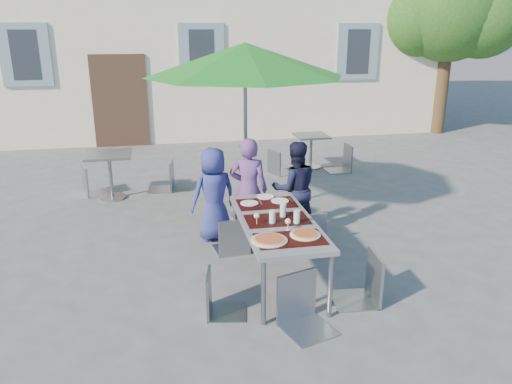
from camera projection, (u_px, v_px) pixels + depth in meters
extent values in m
plane|color=#4B4C4E|center=(268.00, 281.00, 5.77)|extent=(90.00, 90.00, 0.00)
cube|color=beige|center=(188.00, 3.00, 15.38)|extent=(13.00, 8.00, 7.00)
cube|color=#402C1F|center=(120.00, 101.00, 12.01)|extent=(1.30, 0.06, 2.20)
cube|color=gray|center=(25.00, 55.00, 11.29)|extent=(1.10, 0.06, 1.40)
cube|color=#262B33|center=(25.00, 55.00, 11.27)|extent=(0.60, 0.04, 1.10)
cube|color=gray|center=(202.00, 53.00, 12.03)|extent=(1.10, 0.06, 1.40)
cube|color=#262B33|center=(202.00, 53.00, 12.01)|extent=(0.60, 0.04, 1.10)
cube|color=gray|center=(358.00, 52.00, 12.78)|extent=(1.10, 0.06, 1.40)
cube|color=#262B33|center=(358.00, 52.00, 12.76)|extent=(0.60, 0.04, 1.10)
cylinder|color=#4B3620|center=(442.00, 81.00, 13.52)|extent=(0.36, 0.36, 2.80)
sphere|color=#1E4D14|center=(451.00, 7.00, 12.92)|extent=(2.80, 2.80, 2.80)
sphere|color=#1E4D14|center=(415.00, 19.00, 13.15)|extent=(2.00, 2.00, 2.00)
sphere|color=#1E4D14|center=(483.00, 15.00, 12.74)|extent=(2.20, 2.20, 2.20)
cube|color=#4E4E54|center=(277.00, 222.00, 5.58)|extent=(0.80, 1.85, 0.05)
cylinder|color=gray|center=(264.00, 293.00, 4.83)|extent=(0.05, 0.05, 0.70)
cylinder|color=gray|center=(330.00, 286.00, 4.96)|extent=(0.05, 0.05, 0.70)
cylinder|color=gray|center=(236.00, 226.00, 6.44)|extent=(0.05, 0.05, 0.70)
cylinder|color=gray|center=(286.00, 223.00, 6.57)|extent=(0.05, 0.05, 0.70)
cube|color=black|center=(290.00, 239.00, 5.06)|extent=(0.70, 0.42, 0.01)
cube|color=black|center=(277.00, 220.00, 5.57)|extent=(0.70, 0.42, 0.01)
cube|color=black|center=(267.00, 203.00, 6.08)|extent=(0.70, 0.42, 0.01)
cylinder|color=white|center=(269.00, 240.00, 5.01)|extent=(0.37, 0.37, 0.01)
cylinder|color=tan|center=(269.00, 239.00, 5.01)|extent=(0.33, 0.33, 0.01)
cylinder|color=#9F2A0F|center=(269.00, 238.00, 5.00)|extent=(0.29, 0.29, 0.01)
cylinder|color=white|center=(305.00, 235.00, 5.14)|extent=(0.32, 0.32, 0.01)
cylinder|color=tan|center=(305.00, 234.00, 5.14)|extent=(0.28, 0.28, 0.01)
cylinder|color=maroon|center=(305.00, 233.00, 5.13)|extent=(0.24, 0.24, 0.01)
cylinder|color=silver|center=(272.00, 217.00, 5.45)|extent=(0.07, 0.07, 0.15)
cylinder|color=silver|center=(283.00, 211.00, 5.64)|extent=(0.07, 0.07, 0.15)
cylinder|color=silver|center=(297.00, 217.00, 5.45)|extent=(0.07, 0.07, 0.15)
cylinder|color=silver|center=(257.00, 224.00, 5.44)|extent=(0.06, 0.06, 0.00)
cylinder|color=silver|center=(257.00, 221.00, 5.43)|extent=(0.01, 0.01, 0.08)
sphere|color=silver|center=(257.00, 216.00, 5.41)|extent=(0.06, 0.06, 0.06)
cylinder|color=silver|center=(288.00, 230.00, 5.29)|extent=(0.06, 0.06, 0.00)
cylinder|color=silver|center=(288.00, 227.00, 5.28)|extent=(0.01, 0.01, 0.08)
sphere|color=silver|center=(288.00, 221.00, 5.26)|extent=(0.06, 0.06, 0.06)
cylinder|color=white|center=(249.00, 203.00, 6.07)|extent=(0.22, 0.22, 0.01)
cube|color=#A7A9AF|center=(261.00, 202.00, 6.10)|extent=(0.02, 0.18, 0.00)
cylinder|color=white|center=(280.00, 201.00, 6.15)|extent=(0.22, 0.22, 0.01)
cube|color=#A7A9AF|center=(291.00, 200.00, 6.18)|extent=(0.02, 0.18, 0.00)
cylinder|color=white|center=(265.00, 197.00, 6.30)|extent=(0.22, 0.22, 0.01)
cube|color=#A7A9AF|center=(276.00, 196.00, 6.33)|extent=(0.02, 0.18, 0.00)
imported|color=navy|center=(214.00, 194.00, 6.76)|extent=(0.72, 0.58, 1.29)
imported|color=#663D7E|center=(249.00, 190.00, 6.72)|extent=(0.60, 0.49, 1.43)
imported|color=#171933|center=(295.00, 189.00, 6.91)|extent=(0.66, 0.40, 1.34)
cube|color=gray|center=(230.00, 218.00, 6.45)|extent=(0.46, 0.46, 0.03)
cube|color=gray|center=(234.00, 205.00, 6.19)|extent=(0.42, 0.08, 0.49)
cylinder|color=gray|center=(240.00, 228.00, 6.73)|extent=(0.02, 0.02, 0.44)
cylinder|color=gray|center=(214.00, 231.00, 6.63)|extent=(0.02, 0.02, 0.44)
cylinder|color=gray|center=(248.00, 238.00, 6.41)|extent=(0.02, 0.02, 0.44)
cylinder|color=gray|center=(221.00, 242.00, 6.30)|extent=(0.02, 0.02, 0.44)
cube|color=gray|center=(260.00, 216.00, 6.65)|extent=(0.46, 0.46, 0.03)
cube|color=gray|center=(260.00, 204.00, 6.41)|extent=(0.37, 0.12, 0.45)
cylinder|color=gray|center=(272.00, 226.00, 6.87)|extent=(0.02, 0.02, 0.40)
cylinder|color=gray|center=(249.00, 225.00, 6.88)|extent=(0.02, 0.02, 0.40)
cylinder|color=gray|center=(272.00, 235.00, 6.56)|extent=(0.02, 0.02, 0.40)
cylinder|color=gray|center=(247.00, 234.00, 6.57)|extent=(0.02, 0.02, 0.40)
cube|color=gray|center=(309.00, 213.00, 6.74)|extent=(0.41, 0.41, 0.03)
cube|color=gray|center=(314.00, 201.00, 6.50)|extent=(0.38, 0.05, 0.46)
cylinder|color=gray|center=(315.00, 222.00, 7.00)|extent=(0.02, 0.02, 0.40)
cylinder|color=gray|center=(293.00, 224.00, 6.92)|extent=(0.02, 0.02, 0.40)
cylinder|color=gray|center=(324.00, 231.00, 6.69)|extent=(0.02, 0.02, 0.40)
cylinder|color=gray|center=(301.00, 233.00, 6.61)|extent=(0.02, 0.02, 0.40)
cube|color=gray|center=(227.00, 277.00, 5.01)|extent=(0.45, 0.45, 0.03)
cube|color=gray|center=(208.00, 256.00, 4.93)|extent=(0.09, 0.38, 0.46)
cylinder|color=gray|center=(243.00, 304.00, 4.92)|extent=(0.02, 0.02, 0.40)
cylinder|color=gray|center=(243.00, 287.00, 5.23)|extent=(0.02, 0.02, 0.40)
cylinder|color=gray|center=(210.00, 304.00, 4.91)|extent=(0.02, 0.02, 0.40)
cylinder|color=gray|center=(212.00, 288.00, 5.23)|extent=(0.02, 0.02, 0.40)
cube|color=gray|center=(356.00, 260.00, 5.21)|extent=(0.49, 0.49, 0.03)
cube|color=gray|center=(378.00, 235.00, 5.15)|extent=(0.07, 0.45, 0.54)
cylinder|color=gray|center=(332.00, 274.00, 5.45)|extent=(0.02, 0.02, 0.47)
cylinder|color=gray|center=(342.00, 291.00, 5.08)|extent=(0.02, 0.02, 0.47)
cylinder|color=gray|center=(366.00, 272.00, 5.49)|extent=(0.02, 0.02, 0.47)
cylinder|color=gray|center=(379.00, 289.00, 5.12)|extent=(0.02, 0.02, 0.47)
cube|color=gray|center=(310.00, 287.00, 4.68)|extent=(0.56, 0.56, 0.03)
cube|color=gray|center=(298.00, 252.00, 4.78)|extent=(0.44, 0.17, 0.53)
cylinder|color=gray|center=(303.00, 325.00, 4.51)|extent=(0.02, 0.02, 0.47)
cylinder|color=gray|center=(337.00, 314.00, 4.69)|extent=(0.02, 0.02, 0.47)
cylinder|color=gray|center=(281.00, 305.00, 4.83)|extent=(0.02, 0.02, 0.47)
cylinder|color=gray|center=(314.00, 295.00, 5.01)|extent=(0.02, 0.02, 0.47)
cylinder|color=#A7A9AF|center=(246.00, 212.00, 7.78)|extent=(0.50, 0.50, 0.10)
cylinder|color=gray|center=(246.00, 140.00, 7.42)|extent=(0.06, 0.06, 2.41)
cone|color=#19741E|center=(245.00, 60.00, 7.06)|extent=(2.91, 2.91, 0.47)
cylinder|color=#A7A9AF|center=(113.00, 197.00, 8.57)|extent=(0.44, 0.44, 0.04)
cylinder|color=gray|center=(111.00, 178.00, 8.46)|extent=(0.06, 0.06, 0.74)
cube|color=gray|center=(109.00, 155.00, 8.33)|extent=(0.74, 0.74, 0.04)
cube|color=#91959C|center=(96.00, 168.00, 8.69)|extent=(0.54, 0.54, 0.03)
cube|color=#91959C|center=(82.00, 155.00, 8.52)|extent=(0.16, 0.43, 0.52)
cylinder|color=#91959C|center=(111.00, 182.00, 8.69)|extent=(0.02, 0.02, 0.46)
cylinder|color=#91959C|center=(106.00, 177.00, 9.01)|extent=(0.02, 0.02, 0.46)
cylinder|color=#91959C|center=(89.00, 185.00, 8.53)|extent=(0.02, 0.02, 0.46)
cylinder|color=#91959C|center=(85.00, 180.00, 8.84)|extent=(0.02, 0.02, 0.46)
cube|color=gray|center=(159.00, 164.00, 8.87)|extent=(0.51, 0.51, 0.03)
cube|color=gray|center=(171.00, 149.00, 8.80)|extent=(0.10, 0.45, 0.53)
cylinder|color=gray|center=(151.00, 174.00, 9.12)|extent=(0.02, 0.02, 0.47)
cylinder|color=gray|center=(148.00, 181.00, 8.76)|extent=(0.02, 0.02, 0.47)
cylinder|color=gray|center=(172.00, 174.00, 9.14)|extent=(0.02, 0.02, 0.47)
cylinder|color=gray|center=(170.00, 180.00, 8.78)|extent=(0.02, 0.02, 0.47)
cylinder|color=#A7A9AF|center=(310.00, 167.00, 10.43)|extent=(0.44, 0.44, 0.04)
cylinder|color=gray|center=(311.00, 153.00, 10.33)|extent=(0.06, 0.06, 0.65)
cube|color=gray|center=(311.00, 136.00, 10.22)|extent=(0.65, 0.65, 0.04)
cube|color=gray|center=(282.00, 152.00, 9.91)|extent=(0.54, 0.54, 0.03)
cube|color=gray|center=(274.00, 141.00, 9.73)|extent=(0.19, 0.39, 0.49)
cylinder|color=gray|center=(295.00, 163.00, 9.94)|extent=(0.02, 0.02, 0.43)
cylinder|color=gray|center=(284.00, 160.00, 10.22)|extent=(0.02, 0.02, 0.43)
cylinder|color=gray|center=(280.00, 166.00, 9.75)|extent=(0.02, 0.02, 0.43)
cylinder|color=gray|center=(270.00, 162.00, 10.03)|extent=(0.02, 0.02, 0.43)
cube|color=gray|center=(338.00, 148.00, 10.04)|extent=(0.45, 0.45, 0.03)
cube|color=gray|center=(349.00, 134.00, 10.00)|extent=(0.03, 0.45, 0.54)
cylinder|color=gray|center=(325.00, 158.00, 10.27)|extent=(0.02, 0.02, 0.47)
cylinder|color=gray|center=(332.00, 163.00, 9.91)|extent=(0.02, 0.02, 0.47)
cylinder|color=gray|center=(343.00, 157.00, 10.34)|extent=(0.02, 0.02, 0.47)
cylinder|color=gray|center=(350.00, 162.00, 9.98)|extent=(0.02, 0.02, 0.47)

